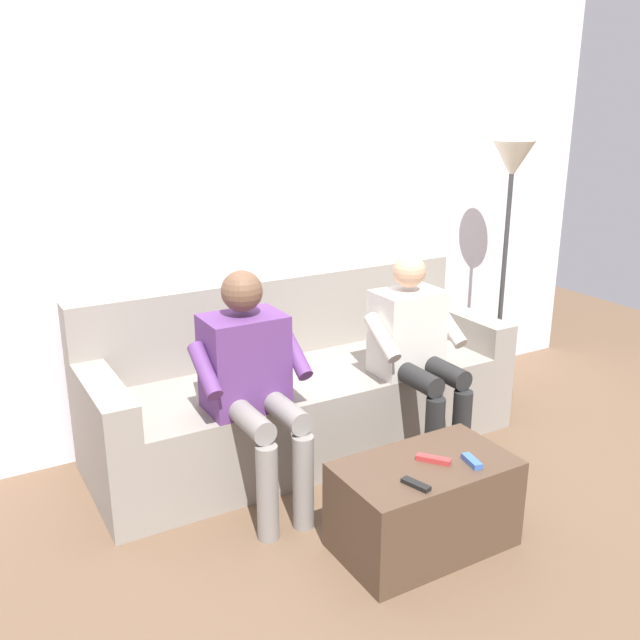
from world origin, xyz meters
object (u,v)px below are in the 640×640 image
(remote_black, at_px, (416,484))
(couch, at_px, (301,392))
(remote_red, at_px, (434,459))
(person_left_seated, at_px, (415,346))
(person_right_seated, at_px, (251,376))
(floor_lamp, at_px, (511,185))
(coffee_table, at_px, (424,504))
(remote_blue, at_px, (472,461))

(remote_black, bearing_deg, couch, 156.67)
(remote_red, bearing_deg, person_left_seated, 110.69)
(person_right_seated, relative_size, floor_lamp, 0.69)
(coffee_table, height_order, remote_red, remote_red)
(person_left_seated, distance_m, remote_red, 0.87)
(remote_red, bearing_deg, floor_lamp, 90.13)
(coffee_table, distance_m, remote_black, 0.29)
(couch, bearing_deg, coffee_table, 90.00)
(person_right_seated, height_order, remote_black, person_right_seated)
(coffee_table, bearing_deg, person_right_seated, -56.60)
(remote_black, bearing_deg, remote_red, 106.48)
(couch, relative_size, coffee_table, 3.09)
(person_right_seated, bearing_deg, person_left_seated, 179.24)
(person_right_seated, relative_size, remote_blue, 9.96)
(remote_black, bearing_deg, person_right_seated, -175.57)
(couch, relative_size, remote_red, 16.06)
(person_left_seated, distance_m, remote_black, 1.07)
(couch, distance_m, remote_blue, 1.24)
(couch, xyz_separation_m, floor_lamp, (-1.49, 0.00, 1.07))
(remote_red, relative_size, floor_lamp, 0.09)
(couch, relative_size, floor_lamp, 1.44)
(person_left_seated, height_order, remote_black, person_left_seated)
(remote_blue, distance_m, remote_red, 0.16)
(person_right_seated, bearing_deg, couch, -140.01)
(coffee_table, bearing_deg, couch, -90.00)
(person_left_seated, bearing_deg, coffee_table, 56.13)
(coffee_table, relative_size, person_left_seated, 0.69)
(remote_black, bearing_deg, floor_lamp, 110.92)
(coffee_table, xyz_separation_m, remote_blue, (-0.16, 0.10, 0.22))
(couch, xyz_separation_m, remote_red, (-0.03, 1.13, 0.11))
(remote_blue, height_order, remote_red, remote_blue)
(couch, bearing_deg, remote_black, 83.03)
(coffee_table, distance_m, person_left_seated, 0.96)
(couch, distance_m, floor_lamp, 1.83)
(person_left_seated, distance_m, person_right_seated, 0.95)
(remote_red, bearing_deg, remote_blue, 15.80)
(person_right_seated, xyz_separation_m, remote_red, (-0.51, 0.73, -0.23))
(remote_blue, relative_size, remote_red, 0.78)
(couch, bearing_deg, floor_lamp, 179.91)
(coffee_table, relative_size, remote_blue, 6.69)
(person_left_seated, relative_size, remote_blue, 9.73)
(coffee_table, distance_m, remote_blue, 0.29)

